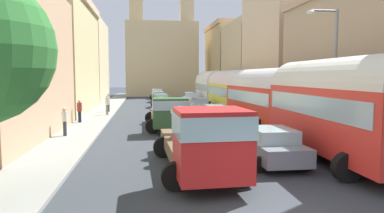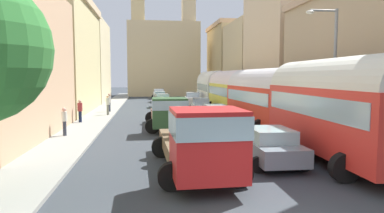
% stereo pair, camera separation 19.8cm
% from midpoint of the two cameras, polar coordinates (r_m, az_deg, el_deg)
% --- Properties ---
extents(ground_plane, '(154.00, 154.00, 0.00)m').
position_cam_midpoint_polar(ground_plane, '(34.06, -2.07, -0.91)').
color(ground_plane, '#33393F').
extents(sidewalk_left, '(2.50, 70.00, 0.14)m').
position_cam_midpoint_polar(sidewalk_left, '(34.14, -14.28, -0.93)').
color(sidewalk_left, gray).
rests_on(sidewalk_left, ground).
extents(sidewalk_right, '(2.50, 70.00, 0.14)m').
position_cam_midpoint_polar(sidewalk_right, '(35.48, 9.66, -0.62)').
color(sidewalk_right, '#AAAEA4').
rests_on(sidewalk_right, ground).
extents(building_left_2, '(5.16, 14.48, 10.92)m').
position_cam_midpoint_polar(building_left_2, '(35.60, -20.10, 7.90)').
color(building_left_2, '#CDBF87').
rests_on(building_left_2, ground).
extents(building_left_3, '(5.82, 11.42, 10.83)m').
position_cam_midpoint_polar(building_left_3, '(48.96, -17.30, 7.03)').
color(building_left_3, beige).
rests_on(building_left_3, ground).
extents(building_right_1, '(4.60, 13.68, 9.39)m').
position_cam_midpoint_polar(building_right_1, '(25.52, 25.46, 7.22)').
color(building_right_1, tan).
rests_on(building_right_1, ground).
extents(building_right_2, '(4.39, 11.59, 13.79)m').
position_cam_midpoint_polar(building_right_2, '(37.83, 14.30, 9.99)').
color(building_right_2, beige).
rests_on(building_right_2, ground).
extents(building_right_3, '(5.57, 10.90, 10.90)m').
position_cam_midpoint_polar(building_right_3, '(48.83, 9.82, 7.23)').
color(building_right_3, '#D0B586').
rests_on(building_right_3, ground).
extents(building_right_4, '(6.03, 12.96, 12.48)m').
position_cam_midpoint_polar(building_right_4, '(61.17, 6.19, 7.59)').
color(building_right_4, tan).
rests_on(building_right_4, ground).
extents(distant_church, '(12.61, 7.06, 19.27)m').
position_cam_midpoint_polar(distant_church, '(63.11, -4.66, 8.20)').
color(distant_church, beige).
rests_on(distant_church, ground).
extents(parked_bus_0, '(3.48, 9.13, 4.29)m').
position_cam_midpoint_polar(parked_bus_0, '(15.41, 23.01, 0.32)').
color(parked_bus_0, red).
rests_on(parked_bus_0, ground).
extents(parked_bus_1, '(3.53, 8.88, 4.04)m').
position_cam_midpoint_polar(parked_bus_1, '(23.60, 11.84, 1.74)').
color(parked_bus_1, red).
rests_on(parked_bus_1, ground).
extents(parked_bus_2, '(3.38, 9.47, 4.05)m').
position_cam_midpoint_polar(parked_bus_2, '(32.22, 6.53, 2.69)').
color(parked_bus_2, yellow).
rests_on(parked_bus_2, ground).
extents(parked_bus_3, '(3.50, 9.90, 4.13)m').
position_cam_midpoint_polar(parked_bus_3, '(41.00, 3.46, 3.29)').
color(parked_bus_3, silver).
rests_on(parked_bus_3, ground).
extents(cargo_truck_0, '(3.14, 7.50, 2.55)m').
position_cam_midpoint_polar(cargo_truck_0, '(12.05, 1.55, -5.53)').
color(cargo_truck_0, red).
rests_on(cargo_truck_0, ground).
extents(cargo_truck_1, '(2.98, 7.43, 2.21)m').
position_cam_midpoint_polar(cargo_truck_1, '(22.70, -3.78, -0.99)').
color(cargo_truck_1, '#2C502B').
rests_on(cargo_truck_1, ground).
extents(car_0, '(2.31, 3.73, 1.54)m').
position_cam_midpoint_polar(car_0, '(39.00, -4.84, 0.96)').
color(car_0, '#4B8B4C').
rests_on(car_0, ground).
extents(car_1, '(2.20, 3.81, 1.45)m').
position_cam_midpoint_polar(car_1, '(47.25, -5.20, 1.63)').
color(car_1, '#242D23').
rests_on(car_1, ground).
extents(car_2, '(2.37, 4.14, 1.53)m').
position_cam_midpoint_polar(car_2, '(54.06, -5.41, 2.11)').
color(car_2, silver).
rests_on(car_2, ground).
extents(car_3, '(2.42, 3.94, 1.45)m').
position_cam_midpoint_polar(car_3, '(14.33, 13.22, -6.36)').
color(car_3, gray).
rests_on(car_3, ground).
extents(car_4, '(2.38, 3.75, 1.53)m').
position_cam_midpoint_polar(car_4, '(24.42, 4.08, -1.49)').
color(car_4, silver).
rests_on(car_4, ground).
extents(car_5, '(2.19, 3.82, 1.49)m').
position_cam_midpoint_polar(car_5, '(32.32, 1.66, 0.10)').
color(car_5, silver).
rests_on(car_5, ground).
extents(car_6, '(2.40, 3.81, 1.67)m').
position_cam_midpoint_polar(car_6, '(40.09, 0.22, 1.18)').
color(car_6, silver).
rests_on(car_6, ground).
extents(pedestrian_0, '(0.46, 0.46, 1.85)m').
position_cam_midpoint_polar(pedestrian_0, '(31.02, -13.60, 0.34)').
color(pedestrian_0, slate).
rests_on(pedestrian_0, ground).
extents(pedestrian_1, '(0.50, 0.50, 1.80)m').
position_cam_midpoint_polar(pedestrian_1, '(26.65, -17.85, -0.59)').
color(pedestrian_1, '#18203D').
rests_on(pedestrian_1, ground).
extents(pedestrian_2, '(0.42, 0.42, 1.88)m').
position_cam_midpoint_polar(pedestrian_2, '(33.87, -13.36, 0.78)').
color(pedestrian_2, '#2B3145').
rests_on(pedestrian_2, ground).
extents(pedestrian_3, '(0.40, 0.40, 1.75)m').
position_cam_midpoint_polar(pedestrian_3, '(20.93, -20.12, -2.16)').
color(pedestrian_3, '#2D323F').
rests_on(pedestrian_3, ground).
extents(streetlamp_near, '(1.72, 0.28, 6.94)m').
position_cam_midpoint_polar(streetlamp_near, '(19.22, 22.27, 6.39)').
color(streetlamp_near, gray).
rests_on(streetlamp_near, ground).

